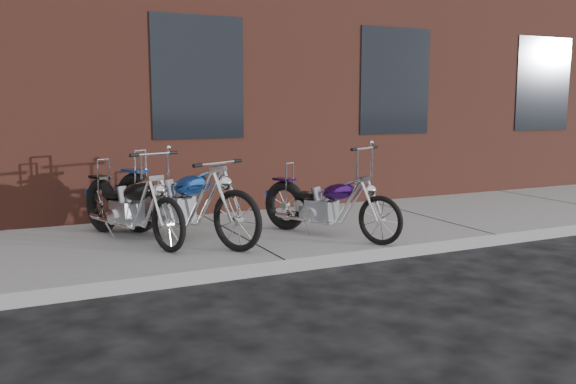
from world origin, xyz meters
TOP-DOWN VIEW (x-y plane):
  - ground at (0.00, 0.00)m, footprint 120.00×120.00m
  - sidewalk at (0.00, 1.50)m, footprint 22.00×3.00m
  - building_brick at (0.00, 8.00)m, footprint 22.00×10.00m
  - chopper_purple at (0.98, 0.85)m, footprint 1.00×1.90m
  - chopper_blue at (-0.76, 1.39)m, footprint 1.26×2.25m
  - chopper_third at (-1.31, 1.66)m, footprint 0.86×2.12m

SIDE VIEW (x-z plane):
  - ground at x=0.00m, z-range 0.00..0.00m
  - sidewalk at x=0.00m, z-range 0.00..0.15m
  - chopper_purple at x=0.98m, z-range -0.06..1.10m
  - chopper_third at x=-1.31m, z-range -0.01..1.11m
  - chopper_blue at x=-0.76m, z-range 0.06..1.14m
  - building_brick at x=0.00m, z-range 0.00..8.00m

